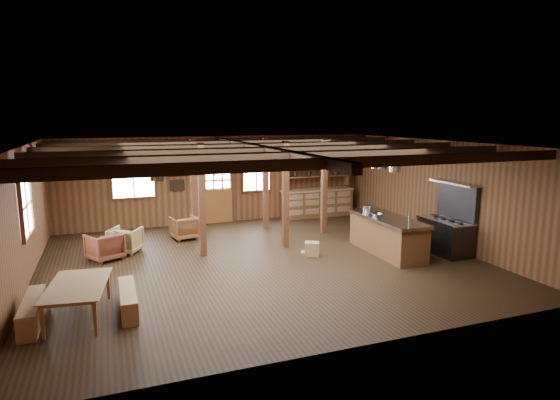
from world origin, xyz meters
The scene contains 22 objects.
room centered at (0.00, 0.00, 1.40)m, with size 10.04×9.04×2.84m.
ceiling_joists centered at (0.00, 0.18, 2.68)m, with size 9.80×8.82×0.18m.
timber_posts centered at (0.52, 2.08, 1.40)m, with size 3.95×2.35×2.80m.
back_door centered at (0.00, 4.45, 0.88)m, with size 1.02×0.08×2.15m.
window_back_left centered at (-2.60, 4.46, 1.60)m, with size 1.32×0.06×1.32m.
window_back_right centered at (1.30, 4.46, 1.60)m, with size 1.02×0.06×1.32m.
window_left centered at (-4.96, 0.50, 1.60)m, with size 0.14×1.24×1.32m.
notice_boards centered at (-1.50, 4.46, 1.64)m, with size 1.08×0.03×0.90m.
back_counter centered at (3.40, 4.20, 0.60)m, with size 2.55×0.60×2.45m.
pendant_lamps centered at (-2.25, 1.00, 2.25)m, with size 1.86×2.36×0.66m.
pot_rack centered at (2.89, 0.25, 2.25)m, with size 0.38×3.00×0.44m.
kitchen_island centered at (3.20, -0.44, 0.48)m, with size 0.90×2.51×1.20m.
step_stool centered at (1.32, 0.00, 0.17)m, with size 0.39×0.28×0.35m, color olive.
commercial_range centered at (4.65, -0.91, 0.60)m, with size 0.77×1.46×1.81m.
dining_table centered at (-3.90, -1.89, 0.30)m, with size 1.69×0.94×0.59m, color olive.
bench_wall centered at (-4.65, -1.89, 0.21)m, with size 0.28×1.52×0.42m, color olive.
bench_aisle centered at (-3.13, -1.89, 0.20)m, with size 0.27×1.46×0.40m, color olive.
armchair_a centered at (-3.50, 1.45, 0.33)m, with size 0.71×0.74×0.67m, color brown.
armchair_b centered at (-1.38, 2.76, 0.32)m, with size 0.69×0.71×0.65m, color brown.
armchair_c centered at (-3.00, 1.91, 0.33)m, with size 0.70×0.72×0.65m, color #9A7E46.
counter_pot centered at (3.09, 0.32, 1.02)m, with size 0.28×0.28×0.17m, color #B1B4B9.
bowl centered at (2.98, -0.27, 0.97)m, with size 0.28×0.28×0.07m, color silver.
Camera 1 is at (-3.34, -10.22, 3.42)m, focal length 30.00 mm.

